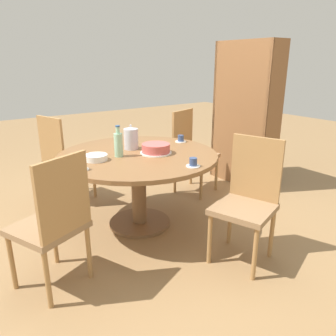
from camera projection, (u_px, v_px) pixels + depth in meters
ground_plane at (140, 224)px, 3.17m from camera, size 14.00×14.00×0.00m
dining_table at (138, 167)px, 2.99m from camera, size 1.44×1.44×0.71m
chair_a at (53, 221)px, 2.14m from camera, size 0.55×0.55×0.96m
chair_b at (248, 198)px, 2.50m from camera, size 0.54×0.54×0.96m
chair_c at (191, 150)px, 3.85m from camera, size 0.53×0.53×0.96m
chair_d at (64, 157)px, 3.56m from camera, size 0.53×0.53×0.96m
bookshelf at (243, 117)px, 4.02m from camera, size 0.86×0.28×1.73m
coffee_pot at (131, 138)px, 3.08m from camera, size 0.14×0.14×0.23m
water_bottle at (118, 144)px, 2.83m from camera, size 0.08×0.08×0.27m
cake_main at (156, 149)px, 2.95m from camera, size 0.28×0.28×0.09m
cup_a at (181, 139)px, 3.36m from camera, size 0.11×0.11×0.07m
cup_b at (81, 166)px, 2.50m from camera, size 0.11×0.11×0.07m
cup_c at (193, 163)px, 2.58m from camera, size 0.11×0.11×0.07m
plate_stack at (96, 157)px, 2.75m from camera, size 0.19×0.19×0.05m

